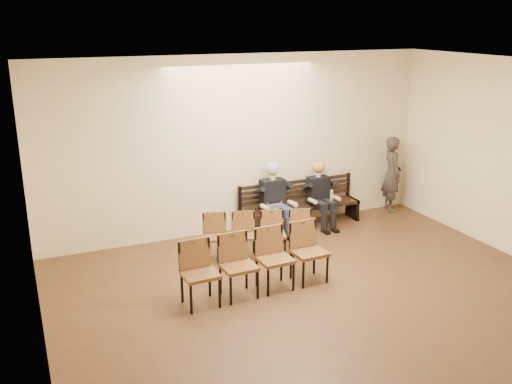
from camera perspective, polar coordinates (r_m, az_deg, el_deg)
ground at (r=7.79m, az=12.98°, el=-15.68°), size 10.00×10.00×0.00m
room_walls at (r=7.39m, az=10.71°, el=4.12°), size 8.02×10.01×3.51m
bench at (r=11.81m, az=4.44°, el=-2.38°), size 2.60×0.90×0.45m
seated_man at (r=11.27m, az=1.87°, el=-0.64°), size 0.60×0.83×1.44m
seated_woman at (r=11.76m, az=6.43°, el=-0.43°), size 0.54×0.75×1.27m
laptop at (r=11.18m, az=2.10°, el=-1.65°), size 0.36×0.31×0.23m
water_bottle at (r=11.68m, az=7.55°, el=-0.95°), size 0.07×0.07×0.23m
bag at (r=10.12m, az=-2.71°, el=-6.37°), size 0.38×0.28×0.26m
passerby at (r=12.88m, az=13.47°, el=2.30°), size 0.63×0.80×1.93m
chair_row_front at (r=8.92m, az=0.12°, el=-7.14°), size 2.42×0.64×0.99m
chair_row_back at (r=10.24m, az=0.29°, el=-4.36°), size 2.04×0.99×0.82m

